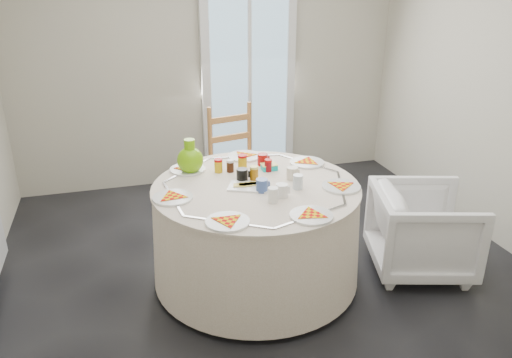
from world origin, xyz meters
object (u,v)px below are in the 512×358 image
object	(u,v)px
wooden_chair	(239,169)
armchair	(424,223)
green_pitcher	(190,157)
table	(256,233)

from	to	relation	value
wooden_chair	armchair	world-z (taller)	wooden_chair
wooden_chair	green_pitcher	world-z (taller)	green_pitcher
table	wooden_chair	world-z (taller)	wooden_chair
table	wooden_chair	bearing A→B (deg)	82.17
armchair	green_pitcher	size ratio (longest dim) A/B	2.90
table	armchair	distance (m)	1.26
armchair	green_pitcher	bearing A→B (deg)	86.47
table	armchair	world-z (taller)	same
table	green_pitcher	world-z (taller)	green_pitcher
wooden_chair	armchair	size ratio (longest dim) A/B	1.44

